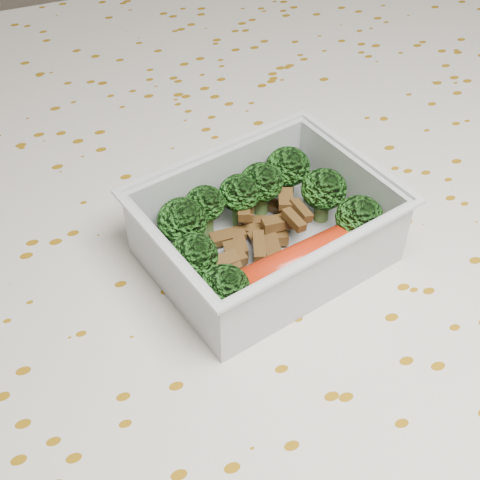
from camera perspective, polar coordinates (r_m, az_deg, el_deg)
name	(u,v)px	position (r m, az deg, el deg)	size (l,w,h in m)	color
dining_table	(240,340)	(0.56, -0.01, -8.55)	(1.40, 0.90, 0.75)	brown
tablecloth	(240,300)	(0.52, -0.01, -5.18)	(1.46, 0.96, 0.19)	silver
lunch_container	(266,236)	(0.48, 2.21, 0.34)	(0.20, 0.17, 0.06)	silver
broccoli_florets	(256,213)	(0.48, 1.41, 2.35)	(0.16, 0.13, 0.04)	#608C3F
meat_pile	(259,231)	(0.49, 1.67, 0.78)	(0.10, 0.07, 0.03)	brown
sausage	(300,263)	(0.46, 5.13, -1.94)	(0.15, 0.05, 0.03)	red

